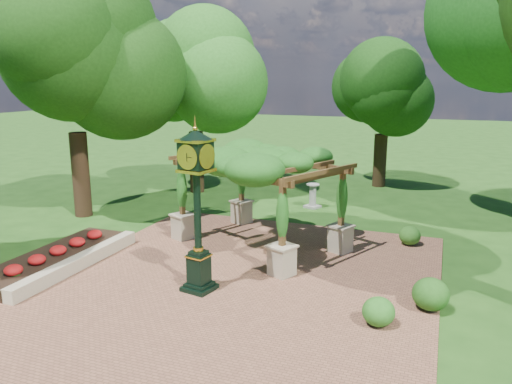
% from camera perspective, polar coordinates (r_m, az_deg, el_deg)
% --- Properties ---
extents(ground, '(120.00, 120.00, 0.00)m').
position_cam_1_polar(ground, '(12.38, -4.22, -12.43)').
color(ground, '#1E4714').
rests_on(ground, ground).
extents(brick_plaza, '(10.00, 12.00, 0.04)m').
position_cam_1_polar(brick_plaza, '(13.20, -2.36, -10.64)').
color(brick_plaza, brown).
rests_on(brick_plaza, ground).
extents(border_wall, '(0.35, 5.00, 0.40)m').
position_cam_1_polar(border_wall, '(15.07, -19.61, -7.64)').
color(border_wall, '#C6B793').
rests_on(border_wall, ground).
extents(flower_bed, '(1.50, 5.00, 0.36)m').
position_cam_1_polar(flower_bed, '(15.65, -22.14, -7.16)').
color(flower_bed, red).
rests_on(flower_bed, ground).
extents(pedestal_clock, '(0.95, 0.95, 4.14)m').
position_cam_1_polar(pedestal_clock, '(12.22, -6.78, -0.47)').
color(pedestal_clock, black).
rests_on(pedestal_clock, brick_plaza).
extents(pergola, '(6.04, 5.07, 3.26)m').
position_cam_1_polar(pergola, '(15.54, 0.31, 3.22)').
color(pergola, tan).
rests_on(pergola, brick_plaza).
extents(sundial, '(0.73, 0.73, 1.02)m').
position_cam_1_polar(sundial, '(20.88, 6.49, -0.60)').
color(sundial, gray).
rests_on(sundial, ground).
extents(shrub_front, '(0.88, 0.88, 0.64)m').
position_cam_1_polar(shrub_front, '(11.40, 13.83, -13.13)').
color(shrub_front, '#26631C').
rests_on(shrub_front, brick_plaza).
extents(shrub_mid, '(0.94, 0.94, 0.76)m').
position_cam_1_polar(shrub_mid, '(12.42, 19.33, -10.95)').
color(shrub_mid, '#215016').
rests_on(shrub_mid, brick_plaza).
extents(shrub_back, '(0.87, 0.87, 0.61)m').
position_cam_1_polar(shrub_back, '(16.83, 17.17, -4.79)').
color(shrub_back, '#285B1A').
rests_on(shrub_back, brick_plaza).
extents(tree_west_near, '(4.64, 4.64, 8.45)m').
position_cam_1_polar(tree_west_near, '(20.16, -20.29, 13.60)').
color(tree_west_near, '#382316').
rests_on(tree_west_near, ground).
extents(tree_west_far, '(4.23, 4.23, 7.40)m').
position_cam_1_polar(tree_west_far, '(23.36, -7.05, 12.28)').
color(tree_west_far, '#302312').
rests_on(tree_west_far, ground).
extents(tree_north, '(3.59, 3.59, 6.72)m').
position_cam_1_polar(tree_north, '(25.23, 14.39, 10.92)').
color(tree_north, '#302213').
rests_on(tree_north, ground).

